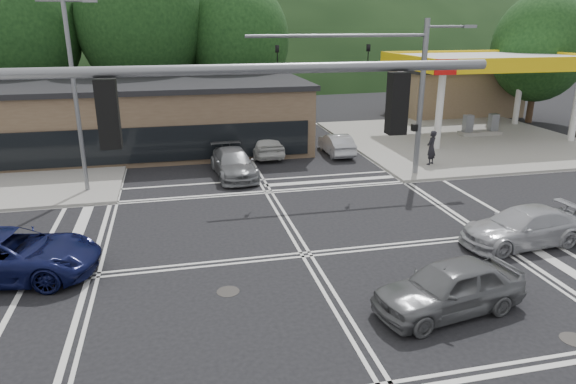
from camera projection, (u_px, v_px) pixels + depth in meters
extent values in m
plane|color=black|center=(306.00, 255.00, 18.19)|extent=(120.00, 120.00, 0.00)
cube|color=gray|center=(461.00, 140.00, 35.20)|extent=(16.00, 16.00, 0.15)
cylinder|color=silver|center=(439.00, 111.00, 31.95)|extent=(0.44, 0.44, 5.00)
cylinder|color=silver|center=(399.00, 98.00, 37.49)|extent=(0.44, 0.44, 5.00)
cylinder|color=silver|center=(576.00, 106.00, 34.06)|extent=(0.44, 0.44, 5.00)
cylinder|color=silver|center=(519.00, 94.00, 39.60)|extent=(0.44, 0.44, 5.00)
cube|color=silver|center=(488.00, 60.00, 34.88)|extent=(12.00, 8.00, 0.60)
cube|color=yellow|center=(527.00, 65.00, 31.19)|extent=(12.20, 0.25, 0.90)
cube|color=yellow|center=(457.00, 57.00, 38.58)|extent=(12.20, 0.25, 0.90)
cube|color=yellow|center=(407.00, 62.00, 33.62)|extent=(0.25, 8.20, 0.90)
cube|color=yellow|center=(564.00, 59.00, 36.15)|extent=(0.25, 8.20, 0.90)
cube|color=red|center=(446.00, 67.00, 29.89)|extent=(1.40, 0.12, 0.90)
cube|color=gray|center=(479.00, 133.00, 36.49)|extent=(3.00, 1.00, 0.30)
cube|color=slate|center=(468.00, 124.00, 36.06)|extent=(0.60, 0.50, 1.30)
cube|color=slate|center=(493.00, 123.00, 36.48)|extent=(0.60, 0.50, 1.30)
cube|color=#846B4F|center=(454.00, 92.00, 44.92)|extent=(10.00, 6.00, 3.80)
cube|color=brown|center=(111.00, 121.00, 31.58)|extent=(24.00, 8.00, 4.00)
ellipsoid|color=black|center=(190.00, 62.00, 101.37)|extent=(252.00, 126.00, 140.00)
cylinder|color=#382619|center=(32.00, 101.00, 36.65)|extent=(0.50, 0.50, 4.84)
ellipsoid|color=black|center=(21.00, 32.00, 35.14)|extent=(8.00, 8.00, 9.20)
cylinder|color=#382619|center=(147.00, 94.00, 38.27)|extent=(0.50, 0.50, 5.28)
ellipsoid|color=black|center=(140.00, 22.00, 36.62)|extent=(9.00, 9.00, 10.35)
cylinder|color=#382619|center=(240.00, 97.00, 39.88)|extent=(0.50, 0.50, 4.40)
ellipsoid|color=black|center=(238.00, 40.00, 38.52)|extent=(7.60, 7.60, 8.74)
cylinder|color=#382619|center=(198.00, 89.00, 42.88)|extent=(0.50, 0.50, 4.84)
ellipsoid|color=black|center=(195.00, 30.00, 41.37)|extent=(8.40, 8.40, 9.66)
cylinder|color=#382619|center=(532.00, 98.00, 41.12)|extent=(0.50, 0.50, 3.96)
ellipsoid|color=black|center=(539.00, 48.00, 39.88)|extent=(7.20, 7.20, 8.28)
cylinder|color=slate|center=(76.00, 99.00, 23.28)|extent=(0.20, 0.20, 9.00)
cylinder|color=slate|center=(63.00, 0.00, 21.95)|extent=(2.20, 0.12, 0.12)
cube|color=slate|center=(90.00, 1.00, 22.18)|extent=(0.60, 0.25, 0.15)
cylinder|color=slate|center=(421.00, 100.00, 26.23)|extent=(0.28, 0.28, 8.00)
cylinder|color=slate|center=(339.00, 36.00, 24.26)|extent=(9.00, 0.16, 0.16)
imported|color=black|center=(368.00, 55.00, 24.86)|extent=(0.16, 0.20, 1.00)
imported|color=black|center=(277.00, 56.00, 23.91)|extent=(0.16, 0.20, 1.00)
cylinder|color=slate|center=(449.00, 26.00, 25.34)|extent=(2.40, 0.12, 0.12)
cube|color=slate|center=(469.00, 26.00, 25.57)|extent=(0.70, 0.30, 0.15)
cube|color=black|center=(414.00, 128.00, 26.62)|extent=(0.25, 0.30, 0.35)
cylinder|color=slate|center=(211.00, 70.00, 7.54)|extent=(9.00, 0.16, 0.16)
cube|color=black|center=(108.00, 114.00, 7.42)|extent=(0.30, 0.25, 1.00)
cube|color=black|center=(397.00, 104.00, 8.37)|extent=(0.30, 0.25, 1.00)
imported|color=#0E133F|center=(8.00, 255.00, 16.35)|extent=(6.01, 3.54, 1.57)
imported|color=#5E6062|center=(449.00, 287.00, 14.42)|extent=(4.69, 2.52, 1.52)
imported|color=#AEAFB5|center=(523.00, 227.00, 18.83)|extent=(4.85, 2.26, 1.37)
imported|color=#A1A3A8|center=(336.00, 144.00, 31.63)|extent=(1.45, 3.94, 1.29)
imported|color=silver|center=(262.00, 143.00, 31.33)|extent=(2.19, 4.74, 1.57)
imported|color=slate|center=(233.00, 163.00, 27.13)|extent=(2.30, 5.00, 1.42)
imported|color=black|center=(431.00, 148.00, 28.72)|extent=(0.84, 0.79, 1.93)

